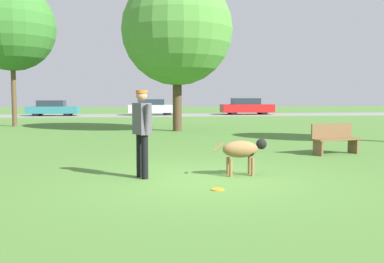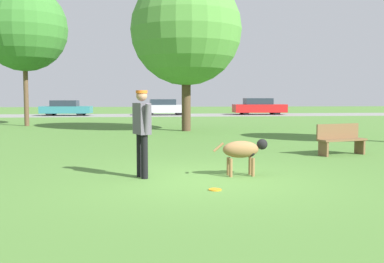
{
  "view_description": "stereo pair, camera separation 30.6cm",
  "coord_description": "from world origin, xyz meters",
  "px_view_note": "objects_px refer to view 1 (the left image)",
  "views": [
    {
      "loc": [
        -1.41,
        -8.36,
        1.59
      ],
      "look_at": [
        -0.17,
        0.36,
        0.9
      ],
      "focal_mm": 42.0,
      "sensor_mm": 36.0,
      "label": 1
    },
    {
      "loc": [
        -1.11,
        -8.39,
        1.59
      ],
      "look_at": [
        -0.17,
        0.36,
        0.9
      ],
      "focal_mm": 42.0,
      "sensor_mm": 36.0,
      "label": 2
    }
  ],
  "objects_px": {
    "park_bench": "(334,138)",
    "dog": "(243,150)",
    "parked_car_teal": "(53,108)",
    "parked_car_red": "(247,107)",
    "tree_far_left": "(12,28)",
    "parked_car_silver": "(152,107)",
    "tree_mid_center": "(177,30)",
    "frisbee": "(218,189)",
    "person": "(142,126)"
  },
  "relations": [
    {
      "from": "park_bench",
      "to": "frisbee",
      "type": "bearing_deg",
      "value": -150.7
    },
    {
      "from": "dog",
      "to": "parked_car_silver",
      "type": "relative_size",
      "value": 0.27
    },
    {
      "from": "person",
      "to": "parked_car_red",
      "type": "distance_m",
      "value": 30.97
    },
    {
      "from": "tree_mid_center",
      "to": "parked_car_silver",
      "type": "relative_size",
      "value": 1.7
    },
    {
      "from": "dog",
      "to": "parked_car_silver",
      "type": "xyz_separation_m",
      "value": [
        -0.3,
        29.26,
        0.15
      ]
    },
    {
      "from": "dog",
      "to": "parked_car_teal",
      "type": "height_order",
      "value": "parked_car_teal"
    },
    {
      "from": "frisbee",
      "to": "parked_car_teal",
      "type": "distance_m",
      "value": 31.16
    },
    {
      "from": "tree_far_left",
      "to": "parked_car_silver",
      "type": "bearing_deg",
      "value": 58.81
    },
    {
      "from": "person",
      "to": "parked_car_red",
      "type": "relative_size",
      "value": 0.38
    },
    {
      "from": "frisbee",
      "to": "parked_car_red",
      "type": "bearing_deg",
      "value": 74.07
    },
    {
      "from": "parked_car_teal",
      "to": "tree_far_left",
      "type": "bearing_deg",
      "value": -86.86
    },
    {
      "from": "person",
      "to": "parked_car_silver",
      "type": "distance_m",
      "value": 29.3
    },
    {
      "from": "tree_mid_center",
      "to": "frisbee",
      "type": "bearing_deg",
      "value": -93.24
    },
    {
      "from": "parked_car_red",
      "to": "parked_car_teal",
      "type": "bearing_deg",
      "value": -178.13
    },
    {
      "from": "parked_car_silver",
      "to": "parked_car_red",
      "type": "relative_size",
      "value": 0.92
    },
    {
      "from": "dog",
      "to": "parked_car_teal",
      "type": "distance_m",
      "value": 30.09
    },
    {
      "from": "dog",
      "to": "parked_car_teal",
      "type": "bearing_deg",
      "value": 102.3
    },
    {
      "from": "parked_car_teal",
      "to": "parked_car_red",
      "type": "relative_size",
      "value": 0.91
    },
    {
      "from": "tree_mid_center",
      "to": "park_bench",
      "type": "bearing_deg",
      "value": -69.03
    },
    {
      "from": "parked_car_teal",
      "to": "park_bench",
      "type": "relative_size",
      "value": 2.83
    },
    {
      "from": "park_bench",
      "to": "parked_car_silver",
      "type": "bearing_deg",
      "value": 81.52
    },
    {
      "from": "person",
      "to": "dog",
      "type": "xyz_separation_m",
      "value": [
        2.01,
        -0.0,
        -0.5
      ]
    },
    {
      "from": "tree_mid_center",
      "to": "park_bench",
      "type": "xyz_separation_m",
      "value": [
        3.39,
        -8.85,
        -4.13
      ]
    },
    {
      "from": "park_bench",
      "to": "parked_car_teal",
      "type": "bearing_deg",
      "value": 97.83
    },
    {
      "from": "parked_car_red",
      "to": "tree_far_left",
      "type": "bearing_deg",
      "value": -140.43
    },
    {
      "from": "tree_far_left",
      "to": "parked_car_silver",
      "type": "distance_m",
      "value": 15.99
    },
    {
      "from": "frisbee",
      "to": "park_bench",
      "type": "distance_m",
      "value": 5.93
    },
    {
      "from": "person",
      "to": "tree_mid_center",
      "type": "relative_size",
      "value": 0.24
    },
    {
      "from": "tree_far_left",
      "to": "park_bench",
      "type": "xyz_separation_m",
      "value": [
        11.59,
        -13.22,
        -4.72
      ]
    },
    {
      "from": "tree_far_left",
      "to": "parked_car_teal",
      "type": "bearing_deg",
      "value": 90.4
    },
    {
      "from": "tree_mid_center",
      "to": "tree_far_left",
      "type": "bearing_deg",
      "value": 151.94
    },
    {
      "from": "frisbee",
      "to": "park_bench",
      "type": "xyz_separation_m",
      "value": [
        4.13,
        4.23,
        0.44
      ]
    },
    {
      "from": "parked_car_red",
      "to": "parked_car_silver",
      "type": "bearing_deg",
      "value": -179.1
    },
    {
      "from": "frisbee",
      "to": "parked_car_silver",
      "type": "bearing_deg",
      "value": 89.09
    },
    {
      "from": "tree_far_left",
      "to": "parked_car_red",
      "type": "height_order",
      "value": "tree_far_left"
    },
    {
      "from": "tree_mid_center",
      "to": "parked_car_teal",
      "type": "height_order",
      "value": "tree_mid_center"
    },
    {
      "from": "tree_far_left",
      "to": "parked_car_teal",
      "type": "relative_size",
      "value": 1.8
    },
    {
      "from": "frisbee",
      "to": "parked_car_teal",
      "type": "height_order",
      "value": "parked_car_teal"
    },
    {
      "from": "parked_car_teal",
      "to": "park_bench",
      "type": "height_order",
      "value": "parked_car_teal"
    },
    {
      "from": "person",
      "to": "tree_far_left",
      "type": "relative_size",
      "value": 0.23
    },
    {
      "from": "person",
      "to": "parked_car_teal",
      "type": "relative_size",
      "value": 0.41
    },
    {
      "from": "parked_car_silver",
      "to": "parked_car_red",
      "type": "height_order",
      "value": "parked_car_red"
    },
    {
      "from": "frisbee",
      "to": "person",
      "type": "bearing_deg",
      "value": 133.14
    },
    {
      "from": "dog",
      "to": "tree_mid_center",
      "type": "relative_size",
      "value": 0.16
    },
    {
      "from": "person",
      "to": "tree_mid_center",
      "type": "distance_m",
      "value": 12.44
    },
    {
      "from": "dog",
      "to": "frisbee",
      "type": "xyz_separation_m",
      "value": [
        -0.78,
        -1.31,
        -0.51
      ]
    },
    {
      "from": "park_bench",
      "to": "dog",
      "type": "bearing_deg",
      "value": -155.34
    },
    {
      "from": "dog",
      "to": "frisbee",
      "type": "height_order",
      "value": "dog"
    },
    {
      "from": "person",
      "to": "park_bench",
      "type": "height_order",
      "value": "person"
    },
    {
      "from": "tree_mid_center",
      "to": "parked_car_red",
      "type": "relative_size",
      "value": 1.57
    }
  ]
}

